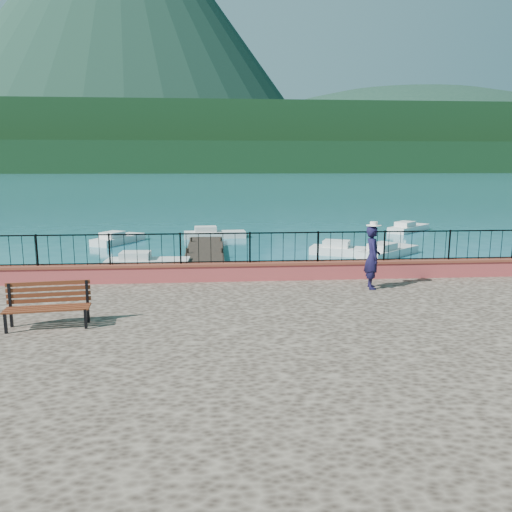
{
  "coord_description": "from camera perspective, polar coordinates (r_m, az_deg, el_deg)",
  "views": [
    {
      "loc": [
        -1.37,
        -11.96,
        4.87
      ],
      "look_at": [
        -0.24,
        2.0,
        2.3
      ],
      "focal_mm": 35.0,
      "sensor_mm": 36.0,
      "label": 1
    }
  ],
  "objects": [
    {
      "name": "parapet",
      "position": [
        16.08,
        0.37,
        -1.74
      ],
      "size": [
        28.0,
        0.46,
        0.58
      ],
      "primitive_type": "cube",
      "color": "#B24240",
      "rests_on": "promenade"
    },
    {
      "name": "ground",
      "position": [
        12.99,
        1.81,
        -11.63
      ],
      "size": [
        2000.0,
        2000.0,
        0.0
      ],
      "primitive_type": "plane",
      "color": "#19596B",
      "rests_on": "ground"
    },
    {
      "name": "foothills",
      "position": [
        372.36,
        -4.5,
        13.0
      ],
      "size": [
        900.0,
        120.0,
        44.0
      ],
      "primitive_type": "cube",
      "color": "black",
      "rests_on": "ground"
    },
    {
      "name": "hat",
      "position": [
        15.13,
        13.31,
        3.61
      ],
      "size": [
        0.44,
        0.44,
        0.12
      ],
      "primitive_type": "cylinder",
      "color": "white",
      "rests_on": "person"
    },
    {
      "name": "boat_2",
      "position": [
        27.82,
        14.9,
        0.8
      ],
      "size": [
        4.08,
        3.75,
        0.8
      ],
      "primitive_type": "cube",
      "rotation": [
        0.0,
        0.0,
        0.71
      ],
      "color": "silver",
      "rests_on": "ground"
    },
    {
      "name": "promenade",
      "position": [
        7.46,
        7.48,
        -24.61
      ],
      "size": [
        30.0,
        20.0,
        1.2
      ],
      "primitive_type": "cube",
      "color": "#332821",
      "rests_on": "ground"
    },
    {
      "name": "boat_0",
      "position": [
        24.43,
        -12.26,
        -0.39
      ],
      "size": [
        3.98,
        1.46,
        0.8
      ],
      "primitive_type": "cube",
      "rotation": [
        0.0,
        0.0,
        -0.04
      ],
      "color": "silver",
      "rests_on": "ground"
    },
    {
      "name": "railing",
      "position": [
        15.94,
        0.37,
        0.95
      ],
      "size": [
        27.0,
        0.05,
        0.95
      ],
      "primitive_type": "cube",
      "color": "black",
      "rests_on": "parapet"
    },
    {
      "name": "volcano",
      "position": [
        745.14,
        -14.99,
        24.45
      ],
      "size": [
        560.0,
        560.0,
        380.0
      ],
      "primitive_type": "cone",
      "color": "#142D23",
      "rests_on": "ground"
    },
    {
      "name": "person",
      "position": [
        15.27,
        13.16,
        -0.15
      ],
      "size": [
        0.53,
        0.74,
        1.9
      ],
      "primitive_type": "imported",
      "rotation": [
        0.0,
        0.0,
        1.45
      ],
      "color": "black",
      "rests_on": "promenade"
    },
    {
      "name": "dock",
      "position": [
        24.43,
        -6.01,
        -0.8
      ],
      "size": [
        2.0,
        16.0,
        0.3
      ],
      "primitive_type": "cube",
      "color": "#2D231C",
      "rests_on": "ground"
    },
    {
      "name": "boat_5",
      "position": [
        38.72,
        17.08,
        3.31
      ],
      "size": [
        4.01,
        3.84,
        0.8
      ],
      "primitive_type": "cube",
      "rotation": [
        0.0,
        0.0,
        0.75
      ],
      "color": "silver",
      "rests_on": "ground"
    },
    {
      "name": "boat_4",
      "position": [
        33.89,
        -4.73,
        2.78
      ],
      "size": [
        4.2,
        1.62,
        0.8
      ],
      "primitive_type": "cube",
      "rotation": [
        0.0,
        0.0,
        0.08
      ],
      "color": "silver",
      "rests_on": "ground"
    },
    {
      "name": "park_bench",
      "position": [
        12.39,
        -22.64,
        -6.18
      ],
      "size": [
        1.9,
        0.82,
        1.02
      ],
      "rotation": [
        0.0,
        0.0,
        0.12
      ],
      "color": "black",
      "rests_on": "promenade"
    },
    {
      "name": "companion_hill",
      "position": [
        613.33,
        16.79,
        9.5
      ],
      "size": [
        448.0,
        384.0,
        180.0
      ],
      "primitive_type": "ellipsoid",
      "color": "#142D23",
      "rests_on": "ground"
    },
    {
      "name": "boat_3",
      "position": [
        32.67,
        -15.45,
        2.15
      ],
      "size": [
        2.95,
        4.04,
        0.8
      ],
      "primitive_type": "cube",
      "rotation": [
        0.0,
        0.0,
        1.09
      ],
      "color": "silver",
      "rests_on": "ground"
    },
    {
      "name": "far_forest",
      "position": [
        311.99,
        -4.44,
        11.12
      ],
      "size": [
        900.0,
        60.0,
        18.0
      ],
      "primitive_type": "cube",
      "color": "black",
      "rests_on": "ground"
    },
    {
      "name": "boat_1",
      "position": [
        27.67,
        10.37,
        0.93
      ],
      "size": [
        4.14,
        2.78,
        0.8
      ],
      "primitive_type": "cube",
      "rotation": [
        0.0,
        0.0,
        -0.42
      ],
      "color": "silver",
      "rests_on": "ground"
    }
  ]
}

